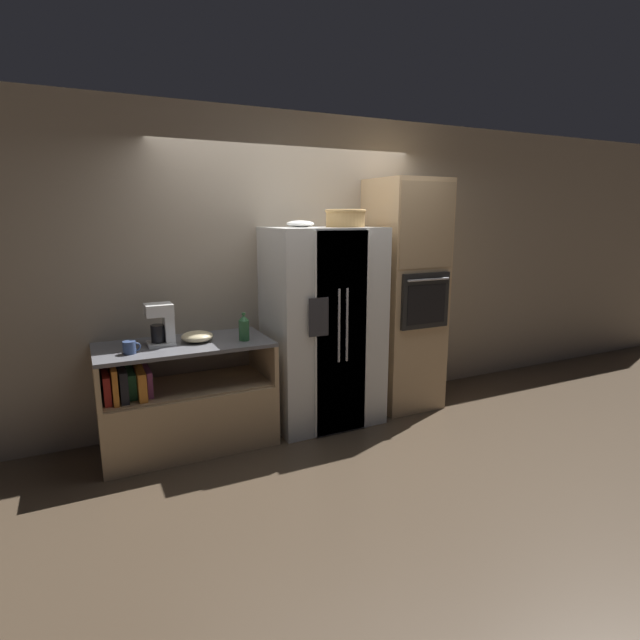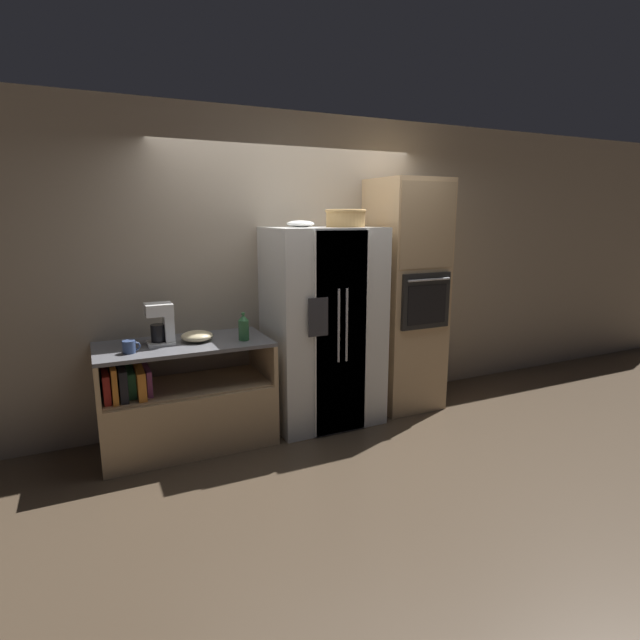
{
  "view_description": "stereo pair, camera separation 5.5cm",
  "coord_description": "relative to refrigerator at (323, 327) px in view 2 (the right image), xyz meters",
  "views": [
    {
      "loc": [
        -1.81,
        -3.95,
        1.89
      ],
      "look_at": [
        0.08,
        -0.08,
        0.98
      ],
      "focal_mm": 28.0,
      "sensor_mm": 36.0,
      "label": 1
    },
    {
      "loc": [
        -1.77,
        -3.97,
        1.89
      ],
      "look_at": [
        0.08,
        -0.08,
        0.98
      ],
      "focal_mm": 28.0,
      "sensor_mm": 36.0,
      "label": 2
    }
  ],
  "objects": [
    {
      "name": "ground_plane",
      "position": [
        -0.15,
        -0.01,
        -0.89
      ],
      "size": [
        20.0,
        20.0,
        0.0
      ],
      "primitive_type": "plane",
      "color": "#4C3D2D"
    },
    {
      "name": "wall_back",
      "position": [
        -0.15,
        0.39,
        0.51
      ],
      "size": [
        12.0,
        0.06,
        2.8
      ],
      "color": "tan",
      "rests_on": "ground_plane"
    },
    {
      "name": "counter_left",
      "position": [
        -1.27,
        0.02,
        -0.57
      ],
      "size": [
        1.37,
        0.68,
        0.88
      ],
      "color": "tan",
      "rests_on": "ground_plane"
    },
    {
      "name": "refrigerator",
      "position": [
        0.0,
        0.0,
        0.0
      ],
      "size": [
        0.98,
        0.74,
        1.79
      ],
      "color": "white",
      "rests_on": "ground_plane"
    },
    {
      "name": "wall_oven",
      "position": [
        0.9,
        0.03,
        0.22
      ],
      "size": [
        0.63,
        0.71,
        2.23
      ],
      "color": "tan",
      "rests_on": "ground_plane"
    },
    {
      "name": "wicker_basket",
      "position": [
        0.18,
        -0.07,
        0.98
      ],
      "size": [
        0.36,
        0.36,
        0.15
      ],
      "color": "tan",
      "rests_on": "refrigerator"
    },
    {
      "name": "fruit_bowl",
      "position": [
        -0.18,
        0.08,
        0.92
      ],
      "size": [
        0.24,
        0.24,
        0.06
      ],
      "color": "white",
      "rests_on": "refrigerator"
    },
    {
      "name": "bottle_tall",
      "position": [
        -0.78,
        -0.1,
        0.09
      ],
      "size": [
        0.09,
        0.09,
        0.23
      ],
      "color": "#33723F",
      "rests_on": "counter_left"
    },
    {
      "name": "mug",
      "position": [
        -1.67,
        -0.12,
        0.03
      ],
      "size": [
        0.13,
        0.1,
        0.09
      ],
      "color": "#384C7A",
      "rests_on": "counter_left"
    },
    {
      "name": "mixing_bowl",
      "position": [
        -1.13,
        0.02,
        0.03
      ],
      "size": [
        0.26,
        0.26,
        0.09
      ],
      "color": "beige",
      "rests_on": "counter_left"
    },
    {
      "name": "coffee_maker",
      "position": [
        -1.4,
        0.05,
        0.17
      ],
      "size": [
        0.21,
        0.19,
        0.33
      ],
      "color": "white",
      "rests_on": "counter_left"
    }
  ]
}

